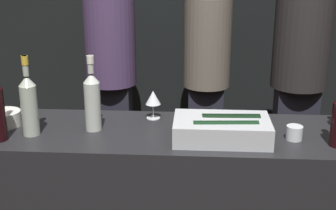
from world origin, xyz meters
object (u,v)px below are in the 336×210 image
object	(u,v)px
person_blond_tee	(111,63)
person_grey_polo	(207,65)
ice_bin_with_bottles	(223,128)
person_in_hoodie	(300,64)
bowl_white	(4,118)
wine_glass	(153,99)
candle_votive	(294,133)
white_wine_bottle	(92,100)
rose_wine_bottle	(29,103)

from	to	relation	value
person_blond_tee	person_grey_polo	world-z (taller)	person_blond_tee
ice_bin_with_bottles	person_in_hoodie	bearing A→B (deg)	65.59
ice_bin_with_bottles	person_grey_polo	world-z (taller)	person_grey_polo
bowl_white	wine_glass	xyz separation A→B (m)	(0.71, 0.15, 0.07)
ice_bin_with_bottles	person_blond_tee	xyz separation A→B (m)	(-0.80, 1.58, -0.09)
wine_glass	candle_votive	size ratio (longest dim) A/B	1.98
white_wine_bottle	person_blond_tee	world-z (taller)	person_blond_tee
person_in_hoodie	bowl_white	bearing A→B (deg)	-2.15
white_wine_bottle	person_in_hoodie	world-z (taller)	person_in_hoodie
wine_glass	person_grey_polo	xyz separation A→B (m)	(0.29, 1.38, -0.16)
candle_votive	white_wine_bottle	distance (m)	0.93
ice_bin_with_bottles	bowl_white	bearing A→B (deg)	174.23
wine_glass	white_wine_bottle	xyz separation A→B (m)	(-0.27, -0.17, 0.04)
rose_wine_bottle	person_grey_polo	bearing A→B (deg)	63.11
person_grey_polo	ice_bin_with_bottles	bearing A→B (deg)	91.65
person_grey_polo	person_blond_tee	bearing A→B (deg)	3.87
person_grey_polo	bowl_white	bearing A→B (deg)	56.76
person_blond_tee	person_grey_polo	distance (m)	0.75
wine_glass	rose_wine_bottle	xyz separation A→B (m)	(-0.54, -0.25, 0.05)
rose_wine_bottle	white_wine_bottle	size ratio (longest dim) A/B	1.04
wine_glass	white_wine_bottle	bearing A→B (deg)	-147.09
white_wine_bottle	ice_bin_with_bottles	bearing A→B (deg)	-7.54
rose_wine_bottle	person_in_hoodie	size ratio (longest dim) A/B	0.21
bowl_white	person_grey_polo	size ratio (longest dim) A/B	0.10
rose_wine_bottle	person_in_hoodie	world-z (taller)	person_in_hoodie
bowl_white	person_in_hoodie	xyz separation A→B (m)	(1.65, 1.23, 0.00)
bowl_white	ice_bin_with_bottles	bearing A→B (deg)	-5.77
white_wine_bottle	person_in_hoodie	bearing A→B (deg)	46.05
person_in_hoodie	person_grey_polo	distance (m)	0.72
rose_wine_bottle	person_in_hoodie	bearing A→B (deg)	41.98
white_wine_bottle	person_blond_tee	size ratio (longest dim) A/B	0.22
wine_glass	person_in_hoodie	xyz separation A→B (m)	(0.94, 1.08, -0.06)
bowl_white	person_in_hoodie	size ratio (longest dim) A/B	0.09
rose_wine_bottle	person_grey_polo	size ratio (longest dim) A/B	0.23
ice_bin_with_bottles	white_wine_bottle	world-z (taller)	white_wine_bottle
wine_glass	person_in_hoodie	size ratio (longest dim) A/B	0.08
rose_wine_bottle	bowl_white	bearing A→B (deg)	148.63
bowl_white	person_blond_tee	bearing A→B (deg)	80.41
wine_glass	person_grey_polo	size ratio (longest dim) A/B	0.09
person_in_hoodie	person_grey_polo	size ratio (longest dim) A/B	1.10
person_in_hoodie	ice_bin_with_bottles	bearing A→B (deg)	26.84
rose_wine_bottle	white_wine_bottle	distance (m)	0.28
rose_wine_bottle	candle_votive	bearing A→B (deg)	0.86
ice_bin_with_bottles	person_in_hoodie	world-z (taller)	person_in_hoodie
bowl_white	person_grey_polo	xyz separation A→B (m)	(1.00, 1.53, -0.09)
white_wine_bottle	person_blond_tee	bearing A→B (deg)	97.39
candle_votive	person_in_hoodie	distance (m)	1.34
bowl_white	candle_votive	distance (m)	1.37
bowl_white	wine_glass	size ratio (longest dim) A/B	1.11
candle_votive	rose_wine_bottle	world-z (taller)	rose_wine_bottle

